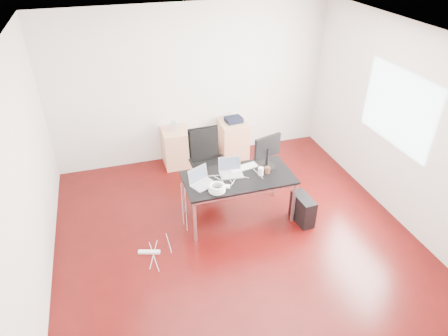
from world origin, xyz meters
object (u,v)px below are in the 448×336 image
object	(u,v)px
desk	(238,180)
pc_tower	(303,209)
office_chair	(207,159)
filing_cabinet_left	(177,148)
filing_cabinet_right	(233,139)

from	to	relation	value
desk	pc_tower	xyz separation A→B (m)	(0.89, -0.39, -0.46)
office_chair	filing_cabinet_left	distance (m)	1.05
office_chair	filing_cabinet_right	size ratio (longest dim) A/B	1.54
desk	filing_cabinet_right	world-z (taller)	desk
filing_cabinet_left	filing_cabinet_right	bearing A→B (deg)	0.00
office_chair	filing_cabinet_right	world-z (taller)	office_chair
office_chair	filing_cabinet_left	bearing A→B (deg)	105.25
office_chair	desk	bearing A→B (deg)	-74.32
office_chair	pc_tower	size ratio (longest dim) A/B	2.40
filing_cabinet_left	pc_tower	bearing A→B (deg)	-56.09
desk	filing_cabinet_left	bearing A→B (deg)	107.69
filing_cabinet_right	pc_tower	world-z (taller)	filing_cabinet_right
office_chair	filing_cabinet_right	xyz separation A→B (m)	(0.77, 0.97, -0.26)
filing_cabinet_right	desk	bearing A→B (deg)	-105.96
filing_cabinet_left	filing_cabinet_right	world-z (taller)	same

